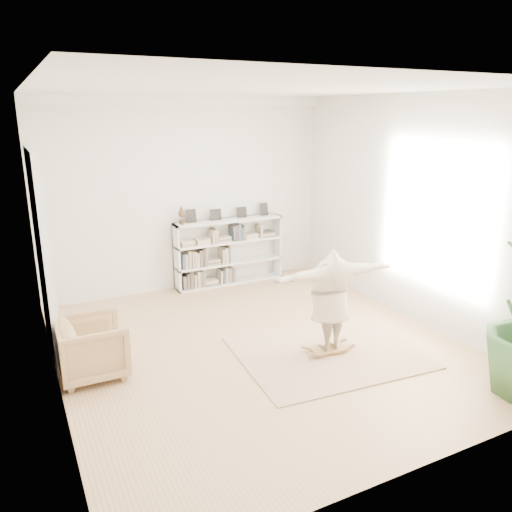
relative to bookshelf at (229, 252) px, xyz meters
The scene contains 8 objects.
floor 2.98m from the bookshelf, 104.79° to the right, with size 6.00×6.00×0.00m, color tan.
room_shell 2.97m from the bookshelf, behind, with size 6.00×6.00×6.00m.
doors 3.84m from the bookshelf, 156.24° to the right, with size 0.09×1.78×2.92m.
bookshelf is the anchor object (origin of this frame).
armchair 4.00m from the bookshelf, 139.75° to the right, with size 0.82×0.85×0.77m, color tan.
rug 3.49m from the bookshelf, 89.61° to the right, with size 2.50×2.00×0.02m, color tan.
rocker_board 3.48m from the bookshelf, 89.61° to the right, with size 0.52×0.33×0.11m.
person 3.44m from the bookshelf, 89.61° to the right, with size 1.79×0.49×1.45m, color beige.
Camera 1 is at (-3.05, -5.92, 3.30)m, focal length 35.00 mm.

